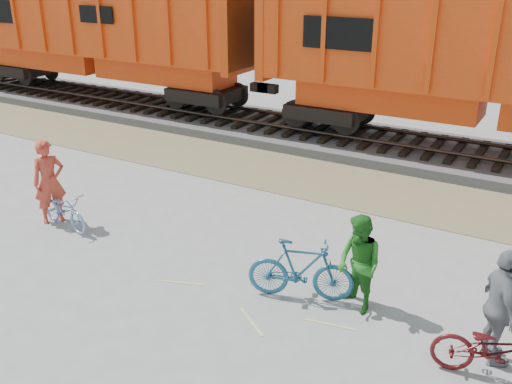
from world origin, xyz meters
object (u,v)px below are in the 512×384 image
Objects in this scene: hopper_car_left at (101,32)px; person_woman at (500,308)px; bicycle_blue at (64,210)px; person_solo at (49,182)px; bicycle_maroon at (498,350)px; person_man at (359,264)px; hopper_car_center at (500,64)px; bicycle_teal at (301,270)px.

person_woman is at bearing -28.83° from hopper_car_left.
person_solo reaches higher than bicycle_blue.
person_solo is at bearing 61.88° from person_woman.
person_woman is at bearing 1.87° from bicycle_maroon.
person_man is 0.93× the size of person_woman.
hopper_car_left is at bearing 180.00° from hopper_car_center.
hopper_car_center reaches higher than bicycle_teal.
person_woman is (16.71, -9.20, -2.06)m from hopper_car_left.
hopper_car_center is (15.00, 0.00, 0.00)m from hopper_car_left.
bicycle_teal is 3.44m from bicycle_maroon.
person_solo is (-9.84, 0.53, 0.50)m from bicycle_maroon.
hopper_car_left reaches higher than bicycle_teal.
bicycle_teal is (13.41, -9.11, -2.43)m from hopper_car_left.
hopper_car_center is at bearing -12.25° from person_solo.
bicycle_maroon is (3.40, -0.49, -0.09)m from bicycle_teal.
hopper_car_left is 15.00m from hopper_car_center.
bicycle_maroon is (16.81, -9.60, -2.52)m from hopper_car_left.
hopper_car_center is 7.42× the size of person_woman.
hopper_car_left reaches higher than bicycle_maroon.
bicycle_blue is at bearing 75.20° from bicycle_maroon.
bicycle_maroon is 1.06× the size of person_man.
person_man is at bearing -31.72° from hopper_car_left.
hopper_car_left is at bearing 50.06° from bicycle_blue.
hopper_car_left is 7.33× the size of bicycle_teal.
bicycle_maroon is 9.86m from person_solo.
person_man is (7.43, 0.16, -0.10)m from person_solo.
person_solo is (-0.50, 0.10, 0.56)m from bicycle_blue.
person_solo is 1.12× the size of person_man.
hopper_car_center is 12.14m from bicycle_blue.
hopper_car_center is at bearing 118.33° from person_man.
hopper_car_left is 16.39m from bicycle_teal.
person_solo is 9.74m from person_woman.
person_woman is at bearing 24.89° from person_man.
bicycle_teal is 1.03× the size of bicycle_maroon.
bicycle_blue is at bearing -50.80° from hopper_car_left.
hopper_car_center reaches higher than bicycle_blue.
person_woman is at bearing -79.45° from hopper_car_center.
bicycle_maroon is 0.61m from person_woman.
hopper_car_center is 10.09m from bicycle_maroon.
person_man reaches higher than bicycle_maroon.
hopper_car_left is 12.11m from bicycle_blue.
hopper_car_center is 9.58m from person_woman.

